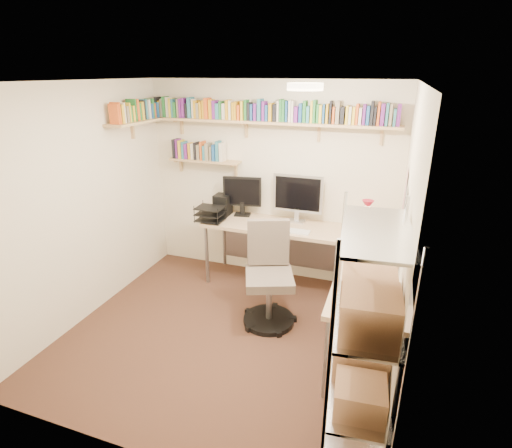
# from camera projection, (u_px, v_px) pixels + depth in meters

# --- Properties ---
(ground) EXTENTS (3.20, 3.20, 0.00)m
(ground) POSITION_uv_depth(u_px,v_px,m) (225.00, 333.00, 4.20)
(ground) COLOR #3F271B
(ground) RESTS_ON ground
(room_shell) EXTENTS (3.24, 3.04, 2.52)m
(room_shell) POSITION_uv_depth(u_px,v_px,m) (221.00, 192.00, 3.64)
(room_shell) COLOR beige
(room_shell) RESTS_ON ground
(wall_shelves) EXTENTS (3.12, 1.09, 0.80)m
(wall_shelves) POSITION_uv_depth(u_px,v_px,m) (232.00, 121.00, 4.75)
(wall_shelves) COLOR tan
(wall_shelves) RESTS_ON ground
(corner_desk) EXTENTS (2.53, 2.14, 1.43)m
(corner_desk) POSITION_uv_depth(u_px,v_px,m) (296.00, 236.00, 4.58)
(corner_desk) COLOR tan
(corner_desk) RESTS_ON ground
(office_chair) EXTENTS (0.64, 0.65, 1.12)m
(office_chair) POSITION_uv_depth(u_px,v_px,m) (269.00, 281.00, 4.28)
(office_chair) COLOR black
(office_chair) RESTS_ON ground
(wire_rack) EXTENTS (0.46, 0.84, 1.87)m
(wire_rack) POSITION_uv_depth(u_px,v_px,m) (364.00, 341.00, 2.42)
(wire_rack) COLOR silver
(wire_rack) RESTS_ON ground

